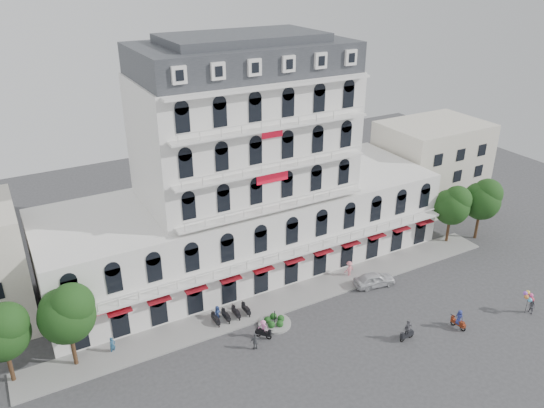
{
  "coord_description": "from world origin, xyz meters",
  "views": [
    {
      "loc": [
        -23.49,
        -30.53,
        32.49
      ],
      "look_at": [
        -1.08,
        10.0,
        10.91
      ],
      "focal_mm": 35.0,
      "sensor_mm": 36.0,
      "label": 1
    }
  ],
  "objects": [
    {
      "name": "ground",
      "position": [
        0.0,
        0.0,
        0.0
      ],
      "size": [
        120.0,
        120.0,
        0.0
      ],
      "primitive_type": "plane",
      "color": "#38383A",
      "rests_on": "ground"
    },
    {
      "name": "sidewalk",
      "position": [
        0.0,
        9.0,
        0.08
      ],
      "size": [
        53.0,
        4.0,
        0.16
      ],
      "primitive_type": "cube",
      "color": "gray",
      "rests_on": "ground"
    },
    {
      "name": "main_building",
      "position": [
        0.0,
        18.0,
        9.96
      ],
      "size": [
        45.0,
        15.0,
        25.8
      ],
      "color": "silver",
      "rests_on": "ground"
    },
    {
      "name": "flank_building_east",
      "position": [
        30.0,
        20.0,
        6.0
      ],
      "size": [
        14.0,
        10.0,
        12.0
      ],
      "primitive_type": "cube",
      "color": "beige",
      "rests_on": "ground"
    },
    {
      "name": "traffic_island",
      "position": [
        -3.0,
        6.0,
        0.26
      ],
      "size": [
        3.2,
        3.2,
        1.6
      ],
      "color": "gray",
      "rests_on": "ground"
    },
    {
      "name": "parked_scooter_row",
      "position": [
        -6.35,
        8.8,
        0.0
      ],
      "size": [
        4.4,
        1.8,
        1.1
      ],
      "primitive_type": null,
      "color": "black",
      "rests_on": "ground"
    },
    {
      "name": "tree_west_outer",
      "position": [
        -25.95,
        9.98,
        5.35
      ],
      "size": [
        4.5,
        4.48,
        7.76
      ],
      "color": "#382314",
      "rests_on": "ground"
    },
    {
      "name": "tree_west_inner",
      "position": [
        -20.95,
        9.48,
        5.68
      ],
      "size": [
        4.76,
        4.76,
        8.25
      ],
      "color": "#382314",
      "rests_on": "ground"
    },
    {
      "name": "tree_east_inner",
      "position": [
        24.05,
        9.98,
        5.21
      ],
      "size": [
        4.4,
        4.37,
        7.57
      ],
      "color": "#382314",
      "rests_on": "ground"
    },
    {
      "name": "tree_east_outer",
      "position": [
        28.05,
        8.98,
        5.55
      ],
      "size": [
        4.65,
        4.65,
        8.05
      ],
      "color": "#382314",
      "rests_on": "ground"
    },
    {
      "name": "parked_car",
      "position": [
        9.8,
        6.67,
        0.78
      ],
      "size": [
        4.82,
        2.62,
        1.55
      ],
      "primitive_type": "imported",
      "rotation": [
        0.0,
        0.0,
        1.39
      ],
      "color": "silver",
      "rests_on": "ground"
    },
    {
      "name": "rider_east",
      "position": [
        12.23,
        -3.02,
        1.0
      ],
      "size": [
        0.61,
        1.7,
        2.05
      ],
      "rotation": [
        0.0,
        0.0,
        1.72
      ],
      "color": "maroon",
      "rests_on": "ground"
    },
    {
      "name": "rider_northeast",
      "position": [
        6.71,
        -1.96,
        1.1
      ],
      "size": [
        1.7,
        0.5,
        2.22
      ],
      "rotation": [
        0.0,
        0.0,
        3.21
      ],
      "color": "black",
      "rests_on": "ground"
    },
    {
      "name": "rider_center",
      "position": [
        -4.91,
        4.78,
        1.03
      ],
      "size": [
        1.23,
        1.38,
        1.99
      ],
      "rotation": [
        0.0,
        0.0,
        5.41
      ],
      "color": "black",
      "rests_on": "ground"
    },
    {
      "name": "pedestrian_left",
      "position": [
        -7.51,
        9.5,
        0.75
      ],
      "size": [
        0.84,
        0.66,
        1.5
      ],
      "primitive_type": "imported",
      "rotation": [
        0.0,
        0.0,
        0.28
      ],
      "color": "navy",
      "rests_on": "ground"
    },
    {
      "name": "pedestrian_mid",
      "position": [
        -6.27,
        3.73,
        0.86
      ],
      "size": [
        1.08,
        0.65,
        1.72
      ],
      "primitive_type": "imported",
      "rotation": [
        0.0,
        0.0,
        2.9
      ],
      "color": "#56585E",
      "rests_on": "ground"
    },
    {
      "name": "pedestrian_right",
      "position": [
        8.48,
        9.5,
        0.95
      ],
      "size": [
        1.28,
        0.81,
        1.9
      ],
      "primitive_type": "imported",
      "rotation": [
        0.0,
        0.0,
        3.23
      ],
      "color": "pink",
      "rests_on": "ground"
    },
    {
      "name": "pedestrian_far",
      "position": [
        -17.77,
        9.5,
        0.83
      ],
      "size": [
        0.71,
        0.61,
        1.66
      ],
      "primitive_type": "imported",
      "rotation": [
        0.0,
        0.0,
        0.41
      ],
      "color": "#265172",
      "rests_on": "ground"
    },
    {
      "name": "balloon_vendor",
      "position": [
        20.23,
        -4.76,
        1.29
      ],
      "size": [
        1.28,
        1.21,
        2.45
      ],
      "color": "slate",
      "rests_on": "ground"
    }
  ]
}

